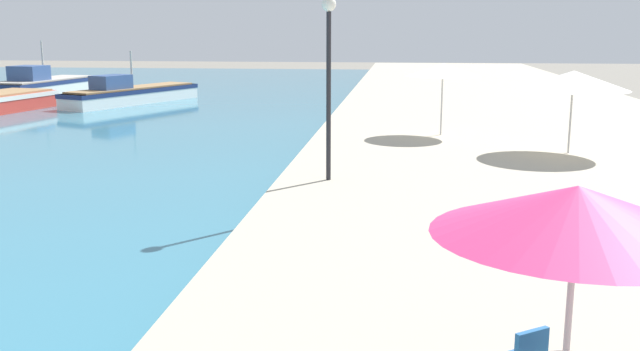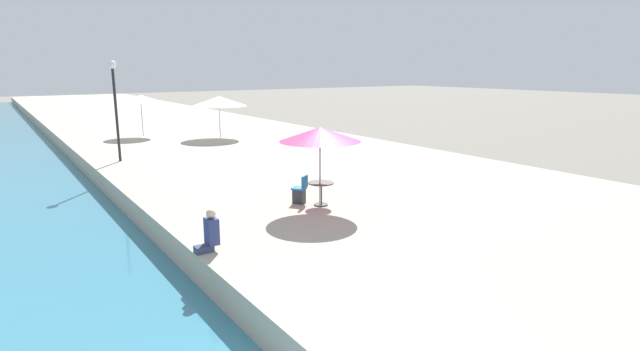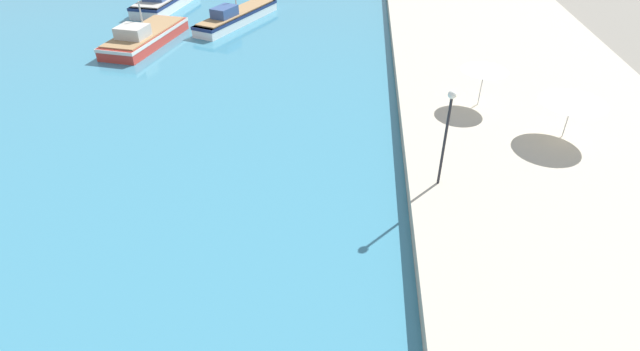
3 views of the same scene
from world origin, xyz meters
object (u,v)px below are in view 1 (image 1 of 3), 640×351
fishing_boat_far (43,85)px  cafe_umbrella_striped (443,70)px  cafe_umbrella_pink (577,211)px  fishing_boat_mid (131,93)px  cafe_umbrella_white (573,80)px  lamppost (329,58)px

fishing_boat_far → cafe_umbrella_striped: bearing=-30.5°
fishing_boat_far → cafe_umbrella_pink: 47.99m
fishing_boat_mid → cafe_umbrella_white: bearing=-19.6°
fishing_boat_mid → cafe_umbrella_white: 29.47m
cafe_umbrella_pink → fishing_boat_mid: bearing=116.7°
fishing_boat_mid → lamppost: (14.81, -24.52, 3.21)m
fishing_boat_far → cafe_umbrella_pink: (26.00, -40.28, 2.29)m
cafe_umbrella_white → lamppost: bearing=-145.3°
fishing_boat_mid → cafe_umbrella_striped: cafe_umbrella_striped is taller
cafe_umbrella_white → lamppost: lamppost is taller
fishing_boat_mid → cafe_umbrella_striped: bearing=-19.5°
cafe_umbrella_pink → fishing_boat_far: bearing=122.8°
cafe_umbrella_striped → lamppost: size_ratio=0.59×
fishing_boat_mid → fishing_boat_far: size_ratio=1.09×
fishing_boat_mid → cafe_umbrella_striped: (18.05, -16.23, 2.46)m
cafe_umbrella_white → lamppost: size_ratio=0.74×
fishing_boat_far → lamppost: (22.64, -28.65, 3.11)m
fishing_boat_mid → lamppost: lamppost is taller
fishing_boat_far → cafe_umbrella_pink: size_ratio=3.73×
fishing_boat_mid → cafe_umbrella_pink: bearing=-40.9°
fishing_boat_mid → fishing_boat_far: fishing_boat_far is taller
cafe_umbrella_white → lamppost: (-6.99, -4.83, 0.85)m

